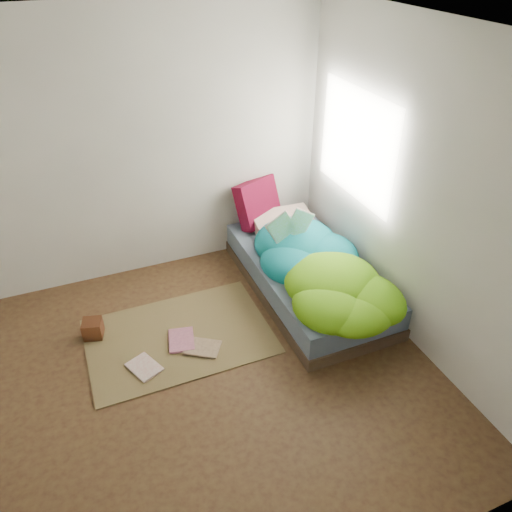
{
  "coord_description": "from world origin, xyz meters",
  "views": [
    {
      "loc": [
        -0.78,
        -2.77,
        3.09
      ],
      "look_at": [
        0.68,
        0.75,
        0.53
      ],
      "focal_mm": 35.0,
      "sensor_mm": 36.0,
      "label": 1
    }
  ],
  "objects": [
    {
      "name": "rug",
      "position": [
        -0.15,
        0.55,
        0.01
      ],
      "size": [
        1.6,
        1.1,
        0.01
      ],
      "primitive_type": "cube",
      "color": "brown",
      "rests_on": "ground"
    },
    {
      "name": "pillow_floral",
      "position": [
        1.26,
        1.4,
        0.41
      ],
      "size": [
        0.66,
        0.43,
        0.14
      ],
      "primitive_type": "cube",
      "rotation": [
        0.0,
        0.0,
        -0.07
      ],
      "color": "silver",
      "rests_on": "bed"
    },
    {
      "name": "pillow_magenta",
      "position": [
        1.06,
        1.62,
        0.59
      ],
      "size": [
        0.51,
        0.33,
        0.49
      ],
      "primitive_type": "cube",
      "rotation": [
        0.0,
        0.0,
        0.4
      ],
      "color": "#510520",
      "rests_on": "bed"
    },
    {
      "name": "room_walls",
      "position": [
        0.01,
        0.01,
        1.63
      ],
      "size": [
        3.54,
        3.54,
        2.62
      ],
      "color": "beige",
      "rests_on": "ground"
    },
    {
      "name": "floor_book_a",
      "position": [
        -0.61,
        0.24,
        0.02
      ],
      "size": [
        0.3,
        0.34,
        0.02
      ],
      "primitive_type": "imported",
      "rotation": [
        0.0,
        0.0,
        0.41
      ],
      "color": "silver",
      "rests_on": "rug"
    },
    {
      "name": "ground",
      "position": [
        0.0,
        0.0,
        0.0
      ],
      "size": [
        3.5,
        3.5,
        0.0
      ],
      "primitive_type": "cube",
      "color": "#3D2217",
      "rests_on": "ground"
    },
    {
      "name": "floor_book_c",
      "position": [
        -0.06,
        0.22,
        0.02
      ],
      "size": [
        0.37,
        0.34,
        0.02
      ],
      "primitive_type": "imported",
      "rotation": [
        0.0,
        0.0,
        0.98
      ],
      "color": "tan",
      "rests_on": "rug"
    },
    {
      "name": "floor_book_b",
      "position": [
        -0.26,
        0.49,
        0.03
      ],
      "size": [
        0.28,
        0.34,
        0.03
      ],
      "primitive_type": "imported",
      "rotation": [
        0.0,
        0.0,
        -0.22
      ],
      "color": "#C6728C",
      "rests_on": "rug"
    },
    {
      "name": "open_book",
      "position": [
        1.09,
        0.87,
        0.8
      ],
      "size": [
        0.41,
        0.11,
        0.25
      ],
      "primitive_type": null,
      "rotation": [
        0.0,
        0.0,
        0.05
      ],
      "color": "#2E892D",
      "rests_on": "duvet"
    },
    {
      "name": "duvet",
      "position": [
        1.22,
        0.5,
        0.51
      ],
      "size": [
        0.96,
        1.84,
        0.34
      ],
      "primitive_type": null,
      "color": "#076B77",
      "rests_on": "bed"
    },
    {
      "name": "wooden_box",
      "position": [
        -0.85,
        0.84,
        0.09
      ],
      "size": [
        0.2,
        0.2,
        0.16
      ],
      "primitive_type": "cube",
      "rotation": [
        0.0,
        0.0,
        -0.26
      ],
      "color": "#3C1B0D",
      "rests_on": "rug"
    },
    {
      "name": "bed",
      "position": [
        1.22,
        0.72,
        0.17
      ],
      "size": [
        1.0,
        2.0,
        0.34
      ],
      "color": "#372E1E",
      "rests_on": "ground"
    }
  ]
}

